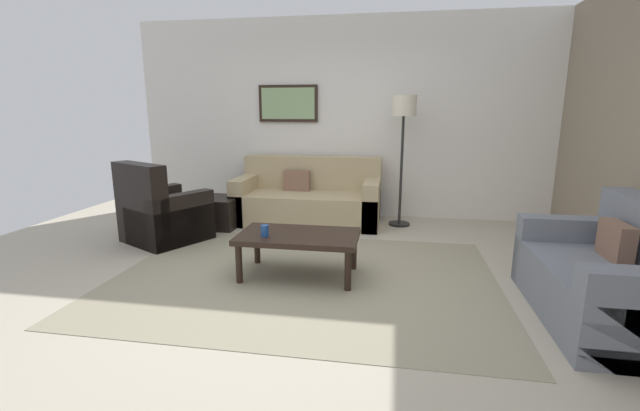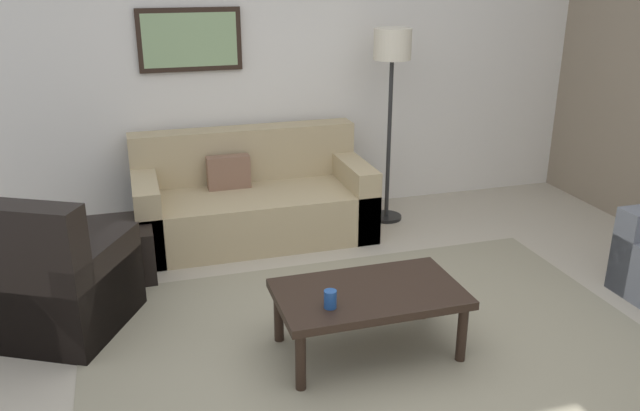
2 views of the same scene
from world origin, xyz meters
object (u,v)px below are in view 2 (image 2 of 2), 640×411
ottoman (115,251)px  coffee_table (369,298)px  cup (330,299)px  lamp_standing (392,65)px  armchair_leather (50,289)px  framed_artwork (190,40)px  couch_main (251,200)px

ottoman → coffee_table: (1.45, -1.51, 0.16)m
coffee_table → cup: 0.33m
coffee_table → lamp_standing: lamp_standing is taller
cup → ottoman: bearing=125.5°
armchair_leather → framed_artwork: framed_artwork is taller
ottoman → lamp_standing: 2.73m
armchair_leather → cup: armchair_leather is taller
couch_main → ottoman: couch_main is taller
ottoman → coffee_table: size_ratio=0.51×
lamp_standing → framed_artwork: (-1.64, 0.46, 0.21)m
couch_main → ottoman: (-1.14, -0.54, -0.10)m
couch_main → coffee_table: (0.31, -2.04, 0.06)m
framed_artwork → cup: bearing=-80.9°
cup → lamp_standing: size_ratio=0.06×
coffee_table → framed_artwork: framed_artwork is taller
ottoman → coffee_table: coffee_table is taller
coffee_table → cup: size_ratio=10.52×
armchair_leather → cup: 1.81m
coffee_table → framed_artwork: size_ratio=1.28×
ottoman → framed_artwork: bearing=52.0°
armchair_leather → framed_artwork: 2.43m
coffee_table → couch_main: bearing=98.6°
cup → framed_artwork: bearing=99.1°
couch_main → cup: couch_main is taller
couch_main → armchair_leather: bearing=-140.3°
lamp_standing → framed_artwork: bearing=164.3°
armchair_leather → coffee_table: armchair_leather is taller
couch_main → armchair_leather: 1.98m
couch_main → lamp_standing: bearing=-1.4°
armchair_leather → coffee_table: (1.84, -0.78, 0.05)m
ottoman → lamp_standing: bearing=11.9°
lamp_standing → armchair_leather: bearing=-156.0°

